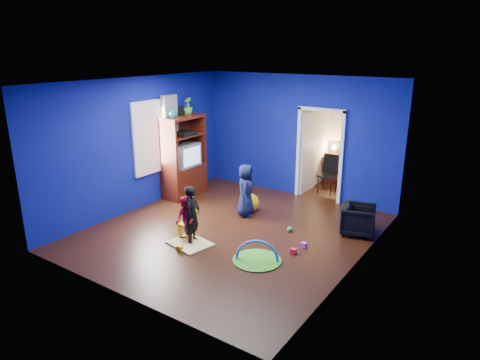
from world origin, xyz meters
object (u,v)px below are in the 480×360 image
Objects in this scene: study_desk at (342,169)px; child_black at (192,215)px; armchair at (358,220)px; tv_armoire at (184,157)px; hopper_ball at (250,203)px; child_navy at (246,190)px; crt_tv at (185,155)px; kid_chair at (187,225)px; vase at (173,113)px; folding_chair at (328,175)px; toddler_red at (186,220)px; play_mat at (257,260)px.

child_black is at bearing -100.09° from study_desk.
tv_armoire reaches higher than armchair.
child_navy is at bearing -78.69° from hopper_ball.
armchair is 3.21m from child_black.
crt_tv is at bearing 0.00° from tv_armoire.
tv_armoire is 3.92× the size of kid_chair.
tv_armoire is at bearing 90.00° from vase.
hopper_ball is 0.82× the size of kid_chair.
folding_chair is at bearing -28.83° from child_black.
toddler_red is at bearing 118.09° from child_black.
child_navy is 2.56m from folding_chair.
play_mat is at bearing -83.35° from folding_chair.
crt_tv is at bearing 125.62° from kid_chair.
play_mat is at bearing -54.06° from hopper_ball.
crt_tv is at bearing 154.01° from toddler_red.
toddler_red is at bearing -59.21° from kid_chair.
crt_tv is at bearing 77.08° from armchair.
child_navy is 5.41× the size of vase.
kid_chair is (-0.30, -1.56, -0.32)m from child_navy.
vase reaches higher than hopper_ball.
study_desk is at bearing 90.00° from folding_chair.
vase is 0.42× the size of kid_chair.
child_black is at bearing -46.06° from crt_tv.
folding_chair is (2.81, 2.16, -0.52)m from tv_armoire.
kid_chair is at bearing -105.96° from folding_chair.
hopper_ball is 0.45× the size of folding_chair.
child_navy is at bearing 85.30° from armchair.
crt_tv is 4.22m from study_desk.
crt_tv reaches higher than child_black.
play_mat is (1.37, 0.05, -0.54)m from child_black.
armchair is 0.70× the size of toddler_red.
play_mat is 4.10m from folding_chair.
armchair is at bearing 63.46° from play_mat.
kid_chair is at bearing -102.98° from study_desk.
toddler_red is at bearing -48.11° from tv_armoire.
armchair is 0.76× the size of play_mat.
child_navy reaches higher than study_desk.
crt_tv reaches higher than child_navy.
tv_armoire is at bearing 180.00° from crt_tv.
child_black is at bearing -177.77° from play_mat.
vase reaches higher than child_navy.
child_black is 1.47m from play_mat.
hopper_ball is 2.36m from folding_chair.
hopper_ball is at bearing -16.87° from child_black.
crt_tv is 3.88m from play_mat.
vase is 0.23× the size of folding_chair.
folding_chair is (0.00, -0.96, 0.09)m from study_desk.
vase reaches higher than folding_chair.
toddler_red is 2.77m from tv_armoire.
crt_tv is (-1.87, 1.94, 0.47)m from child_black.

